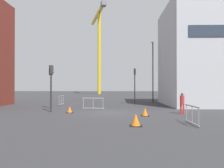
{
  "coord_description": "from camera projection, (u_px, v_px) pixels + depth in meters",
  "views": [
    {
      "loc": [
        0.63,
        -18.68,
        2.17
      ],
      "look_at": [
        0.0,
        6.67,
        2.4
      ],
      "focal_mm": 36.94,
      "sensor_mm": 36.0,
      "label": 1
    }
  ],
  "objects": [
    {
      "name": "ground",
      "position": [
        110.0,
        113.0,
        18.67
      ],
      "size": [
        160.0,
        160.0,
        0.0
      ],
      "primitive_type": "plane",
      "color": "#333335"
    },
    {
      "name": "construction_crane",
      "position": [
        99.0,
        37.0,
        63.1
      ],
      "size": [
        5.93,
        19.46,
        23.03
      ],
      "color": "yellow",
      "rests_on": "ground"
    },
    {
      "name": "streetlamp_tall",
      "position": [
        153.0,
        68.0,
        30.42
      ],
      "size": [
        0.58,
        1.72,
        7.85
      ],
      "color": "#232326",
      "rests_on": "ground"
    },
    {
      "name": "traffic_light_crosswalk",
      "position": [
        51.0,
        81.0,
        19.33
      ],
      "size": [
        0.38,
        0.36,
        3.92
      ],
      "color": "#2D2D30",
      "rests_on": "ground"
    },
    {
      "name": "traffic_light_median",
      "position": [
        135.0,
        80.0,
        27.59
      ],
      "size": [
        0.27,
        0.38,
        4.28
      ],
      "color": "#232326",
      "rests_on": "ground"
    },
    {
      "name": "traffic_light_near",
      "position": [
        51.0,
        81.0,
        22.04
      ],
      "size": [
        0.37,
        0.37,
        3.92
      ],
      "color": "#2D2D30",
      "rests_on": "ground"
    },
    {
      "name": "pedestrian_walking",
      "position": [
        182.0,
        102.0,
        17.98
      ],
      "size": [
        0.34,
        0.34,
        1.65
      ],
      "color": "red",
      "rests_on": "ground"
    },
    {
      "name": "safety_barrier_right_run",
      "position": [
        93.0,
        103.0,
        21.59
      ],
      "size": [
        2.09,
        0.3,
        1.08
      ],
      "color": "#9EA0A5",
      "rests_on": "ground"
    },
    {
      "name": "safety_barrier_front",
      "position": [
        61.0,
        100.0,
        26.24
      ],
      "size": [
        0.13,
        1.9,
        1.08
      ],
      "color": "#B2B5BA",
      "rests_on": "ground"
    },
    {
      "name": "safety_barrier_mid_span",
      "position": [
        192.0,
        115.0,
        12.93
      ],
      "size": [
        0.11,
        2.2,
        1.08
      ],
      "color": "gray",
      "rests_on": "ground"
    },
    {
      "name": "traffic_cone_striped",
      "position": [
        70.0,
        110.0,
        18.78
      ],
      "size": [
        0.53,
        0.53,
        0.53
      ],
      "color": "black",
      "rests_on": "ground"
    },
    {
      "name": "traffic_cone_orange",
      "position": [
        145.0,
        112.0,
        16.74
      ],
      "size": [
        0.59,
        0.59,
        0.59
      ],
      "color": "black",
      "rests_on": "ground"
    },
    {
      "name": "traffic_cone_by_barrier",
      "position": [
        136.0,
        120.0,
        12.5
      ],
      "size": [
        0.66,
        0.66,
        0.67
      ],
      "color": "black",
      "rests_on": "ground"
    }
  ]
}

